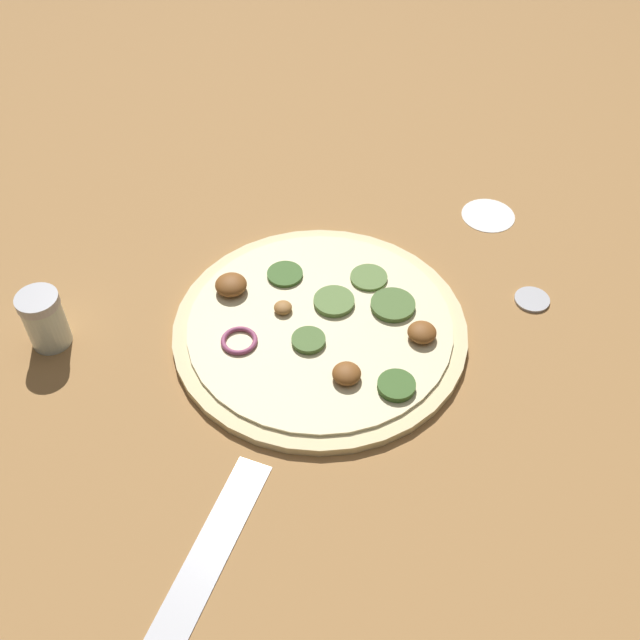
% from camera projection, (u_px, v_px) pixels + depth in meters
% --- Properties ---
extents(ground_plane, '(3.00, 3.00, 0.00)m').
position_uv_depth(ground_plane, '(320.00, 332.00, 0.91)').
color(ground_plane, '#9E703F').
extents(pizza, '(0.36, 0.36, 0.04)m').
position_uv_depth(pizza, '(321.00, 327.00, 0.91)').
color(pizza, beige).
rests_on(pizza, ground_plane).
extents(spice_jar, '(0.05, 0.05, 0.07)m').
position_uv_depth(spice_jar, '(45.00, 319.00, 0.88)').
color(spice_jar, silver).
rests_on(spice_jar, ground_plane).
extents(loose_cap, '(0.04, 0.04, 0.01)m').
position_uv_depth(loose_cap, '(531.00, 297.00, 0.95)').
color(loose_cap, '#B2B2B7').
rests_on(loose_cap, ground_plane).
extents(flour_patch, '(0.08, 0.08, 0.00)m').
position_uv_depth(flour_patch, '(488.00, 215.00, 1.06)').
color(flour_patch, white).
rests_on(flour_patch, ground_plane).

